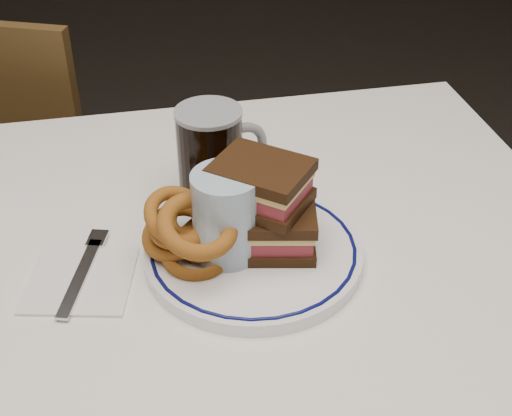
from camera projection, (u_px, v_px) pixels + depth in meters
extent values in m
cube|color=silver|center=(112.00, 287.00, 0.88)|extent=(1.26, 0.86, 0.03)
cylinder|color=#3F2B14|center=(393.00, 280.00, 1.46)|extent=(0.06, 0.06, 0.71)
cube|color=silver|center=(108.00, 164.00, 1.27)|extent=(1.26, 0.01, 0.17)
cube|color=#3F2B14|center=(47.00, 176.00, 1.69)|extent=(0.51, 0.51, 0.04)
cylinder|color=#3F2B14|center=(145.00, 214.00, 1.93)|extent=(0.03, 0.03, 0.38)
cylinder|color=#3F2B14|center=(99.00, 298.00, 1.66)|extent=(0.03, 0.03, 0.38)
cylinder|color=#3F2B14|center=(29.00, 200.00, 1.98)|extent=(0.03, 0.03, 0.38)
cylinder|color=white|center=(254.00, 254.00, 0.90)|extent=(0.27, 0.27, 0.02)
torus|color=#0A0D4C|center=(253.00, 248.00, 0.89)|extent=(0.26, 0.26, 0.01)
cube|color=black|center=(270.00, 241.00, 0.89)|extent=(0.13, 0.11, 0.01)
cube|color=#A32F31|center=(270.00, 231.00, 0.88)|extent=(0.12, 0.10, 0.02)
cube|color=#E5BF66|center=(271.00, 222.00, 0.87)|extent=(0.12, 0.10, 0.01)
cube|color=black|center=(271.00, 214.00, 0.87)|extent=(0.13, 0.11, 0.01)
cube|color=black|center=(261.00, 199.00, 0.87)|extent=(0.14, 0.14, 0.01)
cube|color=#A32F31|center=(261.00, 187.00, 0.86)|extent=(0.13, 0.13, 0.02)
cube|color=#E5BF66|center=(261.00, 178.00, 0.85)|extent=(0.13, 0.13, 0.01)
cube|color=black|center=(261.00, 169.00, 0.84)|extent=(0.14, 0.14, 0.01)
torus|color=brown|center=(196.00, 252.00, 0.87)|extent=(0.09, 0.09, 0.03)
torus|color=brown|center=(210.00, 235.00, 0.88)|extent=(0.09, 0.09, 0.05)
torus|color=brown|center=(177.00, 230.00, 0.87)|extent=(0.10, 0.09, 0.06)
torus|color=brown|center=(180.00, 225.00, 0.86)|extent=(0.08, 0.08, 0.04)
torus|color=brown|center=(193.00, 216.00, 0.87)|extent=(0.08, 0.07, 0.05)
torus|color=brown|center=(179.00, 217.00, 0.85)|extent=(0.10, 0.09, 0.07)
torus|color=brown|center=(198.00, 226.00, 0.82)|extent=(0.10, 0.10, 0.06)
cylinder|color=silver|center=(236.00, 204.00, 0.94)|extent=(0.05, 0.05, 0.03)
cylinder|color=#981602|center=(236.00, 198.00, 0.93)|extent=(0.04, 0.04, 0.01)
cylinder|color=black|center=(210.00, 161.00, 0.96)|extent=(0.09, 0.09, 0.15)
cylinder|color=gray|center=(208.00, 113.00, 0.91)|extent=(0.09, 0.09, 0.01)
torus|color=gray|center=(243.00, 148.00, 0.97)|extent=(0.08, 0.04, 0.08)
cylinder|color=#9EB9CC|center=(227.00, 221.00, 0.86)|extent=(0.08, 0.08, 0.13)
cube|color=silver|center=(80.00, 280.00, 0.87)|extent=(0.15, 0.15, 0.00)
cube|color=#BABABF|center=(80.00, 277.00, 0.86)|extent=(0.06, 0.14, 0.00)
cube|color=#BABABF|center=(97.00, 238.00, 0.93)|extent=(0.03, 0.04, 0.00)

